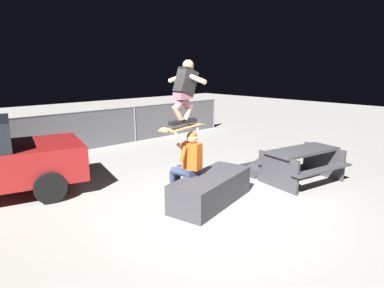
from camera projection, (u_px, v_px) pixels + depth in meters
name	position (u px, v px, depth m)	size (l,w,h in m)	color
ground_plane	(217.00, 205.00, 6.21)	(40.00, 40.00, 0.00)	gray
ledge_box_main	(211.00, 189.00, 6.27)	(1.89, 0.74, 0.54)	#38383D
person_sitting_on_ledge	(187.00, 162.00, 6.25)	(0.59, 0.78, 1.38)	#2D3856
skateboard	(183.00, 128.00, 5.92)	(1.03, 0.26, 0.13)	#AD8451
skater_airborne	(185.00, 89.00, 5.81)	(0.63, 0.89, 1.12)	black
kicker_ramp	(258.00, 170.00, 8.19)	(1.08, 0.90, 0.32)	#38383D
picnic_table_back	(302.00, 160.00, 7.40)	(1.91, 1.63, 0.75)	#38383D
fence_back	(80.00, 130.00, 10.12)	(12.05, 0.05, 1.23)	slate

